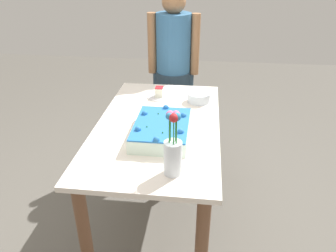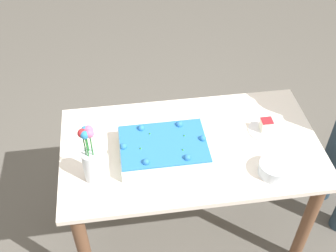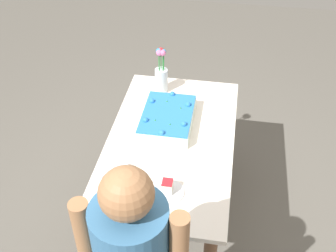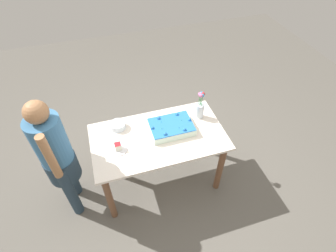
{
  "view_description": "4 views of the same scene",
  "coord_description": "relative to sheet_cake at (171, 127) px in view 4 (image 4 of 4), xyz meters",
  "views": [
    {
      "loc": [
        1.83,
        0.28,
        1.75
      ],
      "look_at": [
        0.06,
        0.07,
        0.8
      ],
      "focal_mm": 35.0,
      "sensor_mm": 36.0,
      "label": 1
    },
    {
      "loc": [
        0.34,
        1.52,
        2.4
      ],
      "look_at": [
        0.12,
        -0.01,
        0.93
      ],
      "focal_mm": 45.0,
      "sensor_mm": 36.0,
      "label": 2
    },
    {
      "loc": [
        -1.93,
        -0.31,
        2.49
      ],
      "look_at": [
        0.09,
        0.03,
        0.81
      ],
      "focal_mm": 45.0,
      "sensor_mm": 36.0,
      "label": 3
    },
    {
      "loc": [
        -0.45,
        -1.78,
        2.79
      ],
      "look_at": [
        0.13,
        0.09,
        0.81
      ],
      "focal_mm": 28.0,
      "sensor_mm": 36.0,
      "label": 4
    }
  ],
  "objects": [
    {
      "name": "cake_knife",
      "position": [
        -0.34,
        -0.26,
        -0.04
      ],
      "size": [
        0.21,
        0.05,
        0.0
      ],
      "primitive_type": "cube",
      "rotation": [
        0.0,
        0.0,
        0.17
      ],
      "color": "silver",
      "rests_on": "dining_table"
    },
    {
      "name": "fruit_bowl",
      "position": [
        -0.53,
        0.2,
        -0.01
      ],
      "size": [
        0.16,
        0.16,
        0.07
      ],
      "primitive_type": "cylinder",
      "color": "silver",
      "rests_on": "dining_table"
    },
    {
      "name": "dining_table",
      "position": [
        -0.15,
        -0.05,
        -0.18
      ],
      "size": [
        1.38,
        0.78,
        0.78
      ],
      "color": "white",
      "rests_on": "ground_plane"
    },
    {
      "name": "sheet_cake",
      "position": [
        0.0,
        0.0,
        0.0
      ],
      "size": [
        0.45,
        0.32,
        0.11
      ],
      "color": "white",
      "rests_on": "dining_table"
    },
    {
      "name": "flower_vase",
      "position": [
        0.36,
        0.1,
        0.09
      ],
      "size": [
        0.09,
        0.09,
        0.34
      ],
      "color": "silver",
      "rests_on": "dining_table"
    },
    {
      "name": "person_standing",
      "position": [
        -1.15,
        -0.05,
        0.03
      ],
      "size": [
        0.31,
        0.45,
        1.49
      ],
      "color": "#273A4A",
      "rests_on": "ground_plane"
    },
    {
      "name": "serving_plate_with_slice",
      "position": [
        -0.58,
        -0.1,
        -0.02
      ],
      "size": [
        0.18,
        0.18,
        0.08
      ],
      "color": "white",
      "rests_on": "dining_table"
    },
    {
      "name": "ground_plane",
      "position": [
        -0.15,
        -0.05,
        -0.82
      ],
      "size": [
        8.0,
        8.0,
        0.0
      ],
      "primitive_type": "plane",
      "color": "#5F5B53"
    }
  ]
}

